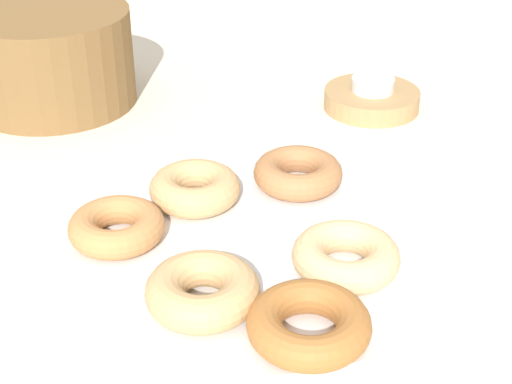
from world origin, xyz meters
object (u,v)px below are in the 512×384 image
donut_0 (117,227)px  tealight (373,84)px  donut_3 (195,188)px  basket (50,58)px  candle_holder (372,99)px  donut_1 (298,173)px  donut_4 (203,291)px  donut_2 (346,256)px  donut_5 (314,323)px  donut_plate (265,248)px

donut_0 → tealight: 0.38m
donut_3 → donut_0: bearing=-148.3°
tealight → basket: bearing=163.3°
candle_holder → donut_3: bearing=-142.5°
donut_1 → donut_4: donut_4 is taller
donut_1 → candle_holder: 0.23m
candle_holder → basket: size_ratio=0.58×
donut_4 → candle_holder: size_ratio=0.77×
donut_2 → donut_5: size_ratio=0.97×
donut_4 → donut_5: (0.07, -0.05, -0.00)m
donut_plate → donut_4: donut_4 is taller
donut_plate → donut_4: bearing=-132.0°
donut_0 → donut_5: (0.12, -0.15, 0.00)m
donut_4 → basket: 0.45m
candle_holder → tealight: 0.02m
donut_2 → candle_holder: donut_2 is taller
donut_4 → donut_1: bearing=53.0°
donut_1 → candle_holder: donut_1 is taller
donut_0 → donut_1: same height
donut_plate → basket: size_ratio=1.65×
candle_holder → tealight: (0.00, 0.00, 0.02)m
donut_2 → tealight: donut_2 is taller
candle_holder → basket: basket is taller
candle_holder → donut_plate: bearing=-126.7°
basket → donut_5: bearing=-71.3°
donut_1 → candle_holder: bearing=51.4°
donut_5 → candle_holder: donut_5 is taller
donut_5 → candle_holder: size_ratio=0.79×
donut_2 → candle_holder: bearing=65.6°
donut_0 → donut_2: bearing=-26.8°
donut_4 → tealight: (0.26, 0.33, 0.00)m
donut_5 → basket: size_ratio=0.46×
candle_holder → basket: 0.37m
donut_2 → donut_4: bearing=-171.2°
candle_holder → donut_1: bearing=-128.6°
donut_2 → tealight: size_ratio=1.70×
donut_1 → tealight: size_ratio=1.66×
donut_plate → candle_holder: candle_holder is taller
donut_5 → donut_4: bearing=142.6°
donut_plate → basket: 0.40m
donut_3 → candle_holder: 0.30m
donut_5 → donut_2: bearing=55.8°
donut_plate → donut_2: size_ratio=3.73×
donut_3 → donut_5: size_ratio=0.93×
donut_plate → donut_1: donut_1 is taller
donut_1 → donut_5: size_ratio=0.95×
tealight → candle_holder: bearing=0.0°
donut_1 → donut_2: (-0.00, -0.14, 0.00)m
donut_2 → donut_3: (-0.10, 0.13, 0.00)m
donut_4 → tealight: size_ratio=1.70×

